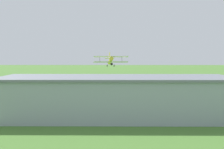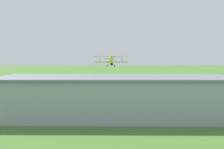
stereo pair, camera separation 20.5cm
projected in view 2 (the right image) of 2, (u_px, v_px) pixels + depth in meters
ground_plane at (131, 90)px, 87.52m from camera, size 400.00×400.00×0.00m
hangar at (115, 97)px, 48.86m from camera, size 34.81×12.88×6.21m
biplane at (111, 60)px, 87.86m from camera, size 9.48×7.29×3.98m
car_orange at (20, 101)px, 60.07m from camera, size 2.52×4.73×1.68m
person_near_hangar_door at (51, 98)px, 64.85m from camera, size 0.52×0.52×1.72m
person_crossing_taxiway at (208, 99)px, 64.34m from camera, size 0.45×0.45×1.54m
person_watching_takeoff at (184, 98)px, 65.50m from camera, size 0.51×0.51×1.58m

